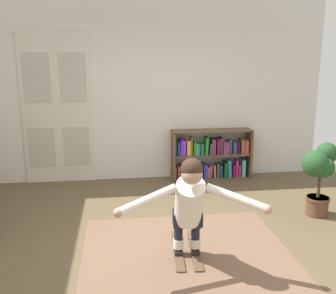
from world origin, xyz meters
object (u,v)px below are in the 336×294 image
(bookshelf, at_px, (212,157))
(potted_plant, at_px, (320,169))
(person_skier, at_px, (189,202))
(skis_pair, at_px, (186,251))

(bookshelf, height_order, potted_plant, potted_plant)
(bookshelf, bearing_deg, potted_plant, -59.64)
(bookshelf, xyz_separation_m, person_skier, (-0.87, -2.67, 0.30))
(bookshelf, relative_size, person_skier, 0.94)
(potted_plant, xyz_separation_m, skis_pair, (-1.85, -0.76, -0.60))
(skis_pair, bearing_deg, person_skier, -94.12)
(skis_pair, bearing_deg, potted_plant, 22.27)
(potted_plant, bearing_deg, skis_pair, -157.73)
(bookshelf, distance_m, skis_pair, 2.62)
(bookshelf, height_order, person_skier, person_skier)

